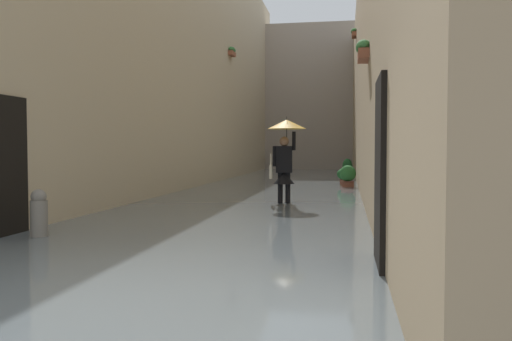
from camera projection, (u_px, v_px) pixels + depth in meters
The scene contains 10 objects.
ground_plane at pixel (280, 189), 18.49m from camera, with size 70.49×70.49×0.00m, color slate.
flood_water at pixel (280, 187), 18.49m from camera, with size 6.18×34.19×0.12m, color slate.
building_facade_left at pixel (386, 71), 17.71m from camera, with size 2.04×32.19×8.02m.
building_facade_right at pixel (181, 45), 18.88m from camera, with size 2.04×32.19×10.21m.
building_facade_far at pixel (310, 99), 33.07m from camera, with size 8.98×1.80×9.08m, color #A89989.
person_wading at pixel (285, 147), 12.44m from camera, with size 0.92×0.92×2.17m.
potted_plant_far_left at pixel (347, 168), 23.60m from camera, with size 0.44×0.44×0.96m.
potted_plant_near_left at pixel (345, 176), 18.88m from camera, with size 0.58×0.58×0.71m.
potted_plant_mid_left at pixel (348, 177), 17.69m from camera, with size 0.54×0.54×0.85m.
mooring_bollard at pixel (39, 217), 7.74m from camera, with size 0.25×0.25×0.82m.
Camera 1 is at (-2.29, 4.23, 1.42)m, focal length 37.00 mm.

